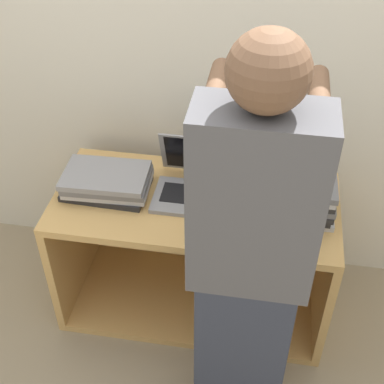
% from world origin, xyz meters
% --- Properties ---
extents(ground_plane, '(12.00, 12.00, 0.00)m').
position_xyz_m(ground_plane, '(0.00, 0.00, 0.00)').
color(ground_plane, gray).
extents(wall_back, '(8.00, 0.05, 2.40)m').
position_xyz_m(wall_back, '(0.00, 0.70, 1.20)').
color(wall_back, beige).
rests_on(wall_back, ground_plane).
extents(cart, '(1.25, 0.60, 0.68)m').
position_xyz_m(cart, '(0.00, 0.37, 0.34)').
color(cart, tan).
rests_on(cart, ground_plane).
extents(laptop_open, '(0.37, 0.32, 0.25)m').
position_xyz_m(laptop_open, '(0.00, 0.35, 0.73)').
color(laptop_open, gray).
rests_on(laptop_open, cart).
extents(laptop_stack_left, '(0.39, 0.26, 0.10)m').
position_xyz_m(laptop_stack_left, '(-0.40, 0.30, 0.73)').
color(laptop_stack_left, '#232326').
rests_on(laptop_stack_left, cart).
extents(laptop_stack_right, '(0.39, 0.26, 0.18)m').
position_xyz_m(laptop_stack_right, '(0.40, 0.30, 0.77)').
color(laptop_stack_right, '#B7B7BC').
rests_on(laptop_stack_right, cart).
extents(person, '(0.40, 0.53, 1.70)m').
position_xyz_m(person, '(0.27, -0.22, 0.86)').
color(person, '#2D3342').
rests_on(person, ground_plane).
extents(inventory_tag, '(0.06, 0.02, 0.01)m').
position_xyz_m(inventory_tag, '(0.40, 0.24, 0.86)').
color(inventory_tag, red).
rests_on(inventory_tag, laptop_stack_right).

